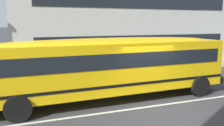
{
  "coord_description": "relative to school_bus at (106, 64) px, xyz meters",
  "views": [
    {
      "loc": [
        -5.2,
        -8.66,
        3.46
      ],
      "look_at": [
        -1.51,
        0.8,
        1.81
      ],
      "focal_mm": 39.73,
      "sensor_mm": 36.0,
      "label": 1
    }
  ],
  "objects": [
    {
      "name": "sidewalk_far",
      "position": [
        1.48,
        6.07,
        -1.66
      ],
      "size": [
        120.0,
        3.0,
        0.01
      ],
      "primitive_type": "cube",
      "color": "gray",
      "rests_on": "ground_plane"
    },
    {
      "name": "ground_plane",
      "position": [
        1.48,
        -1.59,
        -1.66
      ],
      "size": [
        400.0,
        400.0,
        0.0
      ],
      "primitive_type": "plane",
      "color": "#38383D"
    },
    {
      "name": "lane_centreline",
      "position": [
        1.48,
        -1.59,
        -1.66
      ],
      "size": [
        110.0,
        0.16,
        0.01
      ],
      "primitive_type": "cube",
      "color": "silver",
      "rests_on": "ground_plane"
    },
    {
      "name": "school_bus",
      "position": [
        0.0,
        0.0,
        0.0
      ],
      "size": [
        12.57,
        2.98,
        2.8
      ],
      "rotation": [
        0.0,
        0.0,
        3.17
      ],
      "color": "yellow",
      "rests_on": "ground_plane"
    }
  ]
}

